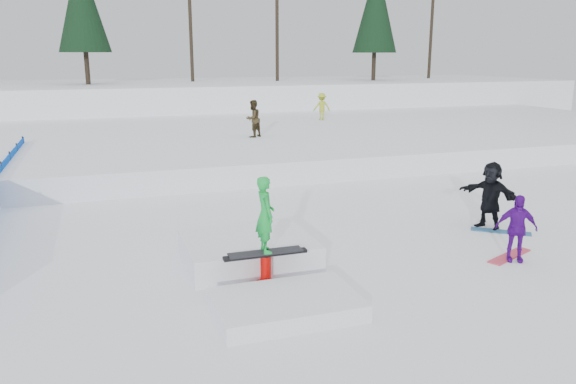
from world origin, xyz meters
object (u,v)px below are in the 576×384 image
object	(u,v)px
jib_rail_feature	(257,260)
spectator_dark	(490,195)
walker_olive	(253,119)
walker_ygreen	(322,107)
spectator_purple	(516,228)

from	to	relation	value
jib_rail_feature	spectator_dark	bearing A→B (deg)	10.25
walker_olive	spectator_dark	size ratio (longest dim) A/B	0.93
walker_ygreen	spectator_dark	size ratio (longest dim) A/B	0.85
jib_rail_feature	spectator_purple	bearing A→B (deg)	-10.21
walker_olive	spectator_dark	xyz separation A→B (m)	(2.82, -12.02, -0.75)
spectator_purple	jib_rail_feature	size ratio (longest dim) A/B	0.33
spectator_dark	jib_rail_feature	bearing A→B (deg)	-102.05
spectator_purple	jib_rail_feature	xyz separation A→B (m)	(-5.35, 0.96, -0.41)
walker_ygreen	spectator_purple	distance (m)	19.60
walker_olive	spectator_purple	xyz separation A→B (m)	(1.83, -14.12, -0.87)
walker_ygreen	spectator_purple	xyz separation A→B (m)	(-3.43, -19.28, -0.80)
jib_rail_feature	walker_olive	bearing A→B (deg)	75.03
spectator_purple	spectator_dark	world-z (taller)	spectator_dark
walker_olive	spectator_purple	world-z (taller)	walker_olive
jib_rail_feature	walker_ygreen	bearing A→B (deg)	64.41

